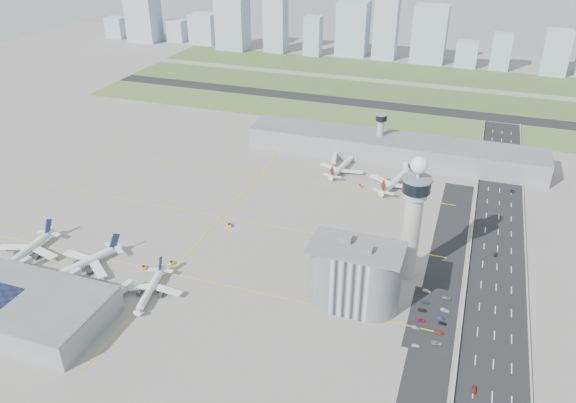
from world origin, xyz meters
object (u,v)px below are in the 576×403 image
(secondary_tower, at_px, (380,131))
(tug_5, at_px, (411,187))
(car_lot_9, at_px, (441,319))
(car_lot_11, at_px, (446,298))
(jet_bridge_near_0, at_px, (7,275))
(car_lot_10, at_px, (445,310))
(car_lot_0, at_px, (416,345))
(tug_1, at_px, (144,267))
(jet_bridge_far_0, at_px, (335,156))
(car_lot_1, at_px, (416,327))
(airplane_far_b, at_px, (396,178))
(car_hw_4, at_px, (491,152))
(car_lot_6, at_px, (437,343))
(tug_4, at_px, (360,186))
(airplane_near_a, at_px, (26,247))
(control_tower, at_px, (413,214))
(car_hw_2, at_px, (512,191))
(tug_2, at_px, (171,263))
(car_lot_7, at_px, (439,333))
(airplane_near_b, at_px, (84,259))
(airplane_far_a, at_px, (342,164))
(tug_0, at_px, (54,257))
(airplane_near_c, at_px, (150,286))
(jet_bridge_far_1, at_px, (405,166))
(car_lot_2, at_px, (421,320))
(car_lot_5, at_px, (427,291))
(admin_building, at_px, (355,275))
(car_lot_8, at_px, (443,323))
(jet_bridge_near_2, at_px, (111,300))
(car_hw_1, at_px, (495,255))
(car_lot_3, at_px, (422,310))
(jet_bridge_near_1, at_px, (57,287))
(car_lot_4, at_px, (425,302))
(tug_3, at_px, (229,225))

(secondary_tower, distance_m, tug_5, 57.19)
(car_lot_9, relative_size, car_lot_11, 0.76)
(jet_bridge_near_0, distance_m, car_lot_10, 211.47)
(car_lot_0, bearing_deg, secondary_tower, 9.16)
(secondary_tower, relative_size, tug_1, 10.40)
(jet_bridge_far_0, bearing_deg, car_lot_10, 21.95)
(jet_bridge_near_0, xyz_separation_m, car_lot_1, (195.23, 30.33, -2.29))
(airplane_far_b, relative_size, car_hw_4, 11.36)
(secondary_tower, bearing_deg, car_lot_6, -71.71)
(tug_4, bearing_deg, airplane_near_a, 168.95)
(tug_1, height_order, car_hw_4, tug_1)
(control_tower, relative_size, car_lot_1, 18.88)
(car_lot_10, distance_m, car_hw_2, 137.63)
(tug_2, bearing_deg, car_lot_7, -59.96)
(control_tower, distance_m, car_lot_6, 60.52)
(airplane_near_b, relative_size, jet_bridge_near_0, 2.98)
(airplane_far_a, relative_size, tug_0, 11.55)
(jet_bridge_far_0, xyz_separation_m, car_lot_1, (80.23, -162.67, -2.29))
(airplane_near_c, bearing_deg, car_lot_6, 82.80)
(airplane_far_a, xyz_separation_m, jet_bridge_far_1, (40.75, 17.73, -2.38))
(car_lot_2, xyz_separation_m, car_lot_10, (9.50, 10.67, 0.02))
(car_lot_0, relative_size, car_lot_5, 0.88)
(tug_4, bearing_deg, admin_building, -132.55)
(secondary_tower, distance_m, airplane_far_b, 51.57)
(tug_1, height_order, tug_4, tug_1)
(car_lot_8, bearing_deg, jet_bridge_near_2, 108.56)
(tug_1, xyz_separation_m, car_hw_1, (168.76, 71.47, -0.34))
(airplane_near_b, height_order, jet_bridge_far_1, airplane_near_b)
(car_lot_8, relative_size, car_hw_4, 0.91)
(jet_bridge_far_0, height_order, car_lot_6, jet_bridge_far_0)
(control_tower, relative_size, car_lot_3, 16.69)
(car_lot_9, bearing_deg, admin_building, 96.98)
(airplane_far_a, bearing_deg, car_lot_9, -140.84)
(airplane_near_b, distance_m, car_lot_8, 176.91)
(tug_1, distance_m, car_lot_5, 141.13)
(jet_bridge_near_1, height_order, car_lot_3, jet_bridge_near_1)
(airplane_far_b, height_order, car_lot_11, airplane_far_b)
(car_lot_4, relative_size, car_lot_8, 1.00)
(jet_bridge_far_0, distance_m, tug_0, 200.51)
(airplane_near_c, relative_size, car_lot_6, 7.99)
(admin_building, xyz_separation_m, car_lot_8, (41.11, -1.93, -14.72))
(car_lot_6, xyz_separation_m, car_lot_8, (1.11, 13.68, -0.06))
(airplane_far_b, bearing_deg, airplane_far_a, 89.95)
(car_lot_1, bearing_deg, tug_2, 82.95)
(airplane_far_a, relative_size, jet_bridge_near_1, 2.67)
(tug_0, bearing_deg, control_tower, -9.38)
(jet_bridge_far_1, xyz_separation_m, car_lot_2, (31.73, -156.95, -2.30))
(airplane_near_a, xyz_separation_m, jet_bridge_near_2, (65.53, -20.20, -3.01))
(airplane_far_a, xyz_separation_m, car_lot_8, (81.85, -138.19, -4.64))
(tug_3, bearing_deg, airplane_far_b, -151.46)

